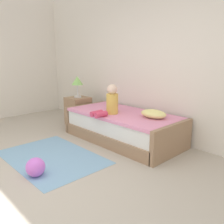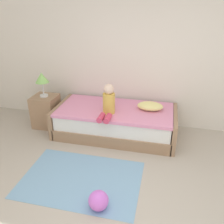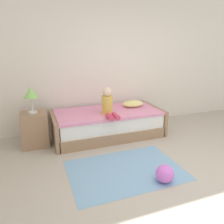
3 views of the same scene
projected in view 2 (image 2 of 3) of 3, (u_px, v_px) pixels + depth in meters
The scene contains 8 objects.
wall_rear at pixel (150, 48), 4.17m from camera, with size 7.20×0.10×2.90m, color silver.
bed at pixel (115, 122), 4.25m from camera, with size 2.11×1.00×0.50m.
nightstand at pixel (46, 111), 4.52m from camera, with size 0.44×0.44×0.60m, color #997556.
table_lamp at pixel (42, 79), 4.25m from camera, with size 0.24×0.24×0.45m.
child_figure at pixel (108, 102), 3.87m from camera, with size 0.20×0.51×0.50m.
pillow at pixel (150, 106), 4.08m from camera, with size 0.44×0.30×0.13m, color #F2E58C.
toy_ball at pixel (99, 201), 2.75m from camera, with size 0.24×0.24×0.24m, color #CC66D8.
area_rug at pixel (81, 179), 3.25m from camera, with size 1.60×1.10×0.01m, color #7AA8CC.
Camera 2 is at (0.31, -1.69, 2.22)m, focal length 38.24 mm.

